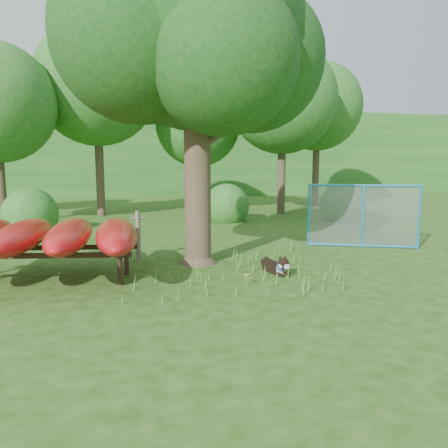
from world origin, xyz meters
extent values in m
plane|color=#1E440D|center=(0.00, 0.00, 0.00)|extent=(80.00, 80.00, 0.00)
cylinder|color=#3E3022|center=(-0.25, 1.92, 2.34)|extent=(0.67, 0.67, 4.68)
cone|color=#3E3022|center=(-0.25, 1.92, 0.23)|extent=(1.00, 1.00, 0.47)
sphere|color=#124112|center=(-0.25, 1.92, 5.25)|extent=(4.50, 4.50, 4.50)
sphere|color=#124112|center=(1.11, 2.33, 4.68)|extent=(3.37, 3.37, 3.37)
sphere|color=#124112|center=(-1.51, 1.69, 4.87)|extent=(3.56, 3.56, 3.56)
sphere|color=#124112|center=(0.08, 0.75, 4.31)|extent=(3.00, 3.00, 3.00)
sphere|color=#124112|center=(-0.69, 3.01, 5.62)|extent=(3.19, 3.19, 3.19)
cylinder|color=#3E3022|center=(0.30, 1.85, 3.00)|extent=(1.33, 0.47, 1.00)
cylinder|color=#3E3022|center=(-0.70, 2.16, 3.37)|extent=(0.97, 0.78, 0.96)
cylinder|color=#65584C|center=(-1.60, 2.47, 0.60)|extent=(0.13, 0.13, 1.19)
cylinder|color=#65584C|center=(-1.60, 2.47, 1.01)|extent=(0.33, 0.13, 0.06)
cylinder|color=black|center=(-1.99, 0.41, 0.28)|extent=(0.10, 0.10, 0.56)
cylinder|color=black|center=(-1.87, 1.20, 0.28)|extent=(0.10, 0.10, 0.56)
cube|color=black|center=(-3.44, 0.64, 0.59)|extent=(3.36, 0.61, 0.09)
cube|color=black|center=(-3.32, 1.42, 0.59)|extent=(3.36, 0.61, 0.09)
ellipsoid|color=red|center=(-3.83, 1.10, 0.90)|extent=(0.95, 3.42, 0.54)
ellipsoid|color=red|center=(-2.93, 0.96, 0.90)|extent=(0.84, 3.40, 0.54)
ellipsoid|color=red|center=(-2.04, 0.82, 0.90)|extent=(0.86, 3.40, 0.54)
cube|color=black|center=(1.17, 0.79, 0.10)|extent=(0.36, 0.65, 0.21)
cube|color=white|center=(1.23, 0.53, 0.10)|extent=(0.22, 0.16, 0.19)
sphere|color=black|center=(1.27, 0.38, 0.26)|extent=(0.23, 0.23, 0.23)
cube|color=white|center=(1.29, 0.28, 0.23)|extent=(0.11, 0.14, 0.08)
sphere|color=white|center=(1.20, 0.35, 0.23)|extent=(0.10, 0.10, 0.10)
sphere|color=white|center=(1.34, 0.38, 0.23)|extent=(0.10, 0.10, 0.10)
cone|color=black|center=(1.20, 0.40, 0.38)|extent=(0.08, 0.10, 0.11)
cone|color=black|center=(1.32, 0.43, 0.38)|extent=(0.11, 0.12, 0.11)
cylinder|color=black|center=(1.18, 0.39, 0.04)|extent=(0.12, 0.27, 0.06)
cylinder|color=black|center=(1.34, 0.42, 0.04)|extent=(0.12, 0.27, 0.06)
sphere|color=black|center=(1.13, 1.12, 0.19)|extent=(0.14, 0.14, 0.14)
torus|color=blue|center=(1.25, 0.45, 0.21)|extent=(0.23, 0.11, 0.22)
cylinder|color=#288FBC|center=(3.10, 3.40, 0.87)|extent=(0.10, 0.10, 1.74)
cylinder|color=#288FBC|center=(4.44, 2.85, 0.87)|extent=(0.10, 0.10, 1.74)
cylinder|color=#288FBC|center=(5.78, 2.29, 0.87)|extent=(0.10, 0.10, 1.74)
cylinder|color=#288FBC|center=(4.44, 2.85, 1.70)|extent=(2.70, 1.17, 0.07)
cylinder|color=#288FBC|center=(4.44, 2.85, 0.05)|extent=(2.70, 1.17, 0.07)
plane|color=gray|center=(4.44, 2.85, 0.87)|extent=(2.67, 1.11, 2.90)
cylinder|color=#4F8C2E|center=(0.35, -0.10, 0.10)|extent=(0.02, 0.02, 0.20)
sphere|color=yellow|center=(0.35, -0.10, 0.20)|extent=(0.04, 0.04, 0.04)
sphere|color=yellow|center=(0.40, -0.10, 0.21)|extent=(0.04, 0.04, 0.04)
sphere|color=yellow|center=(0.34, -0.06, 0.19)|extent=(0.04, 0.04, 0.04)
sphere|color=yellow|center=(0.36, -0.13, 0.20)|extent=(0.04, 0.04, 0.04)
sphere|color=yellow|center=(0.33, -0.11, 0.21)|extent=(0.04, 0.04, 0.04)
cylinder|color=#3E3022|center=(-6.50, 10.00, 2.10)|extent=(0.36, 0.36, 4.20)
cylinder|color=#3E3022|center=(-3.00, 12.00, 2.62)|extent=(0.36, 0.36, 5.25)
sphere|color=#22601F|center=(-3.00, 12.00, 5.62)|extent=(5.20, 5.20, 5.20)
cylinder|color=#3E3022|center=(1.50, 13.00, 1.92)|extent=(0.36, 0.36, 3.85)
sphere|color=#22601F|center=(1.50, 13.00, 4.12)|extent=(4.00, 4.00, 4.00)
cylinder|color=#3E3022|center=(5.00, 11.00, 2.38)|extent=(0.36, 0.36, 4.76)
sphere|color=#22601F|center=(5.00, 11.00, 5.10)|extent=(4.80, 4.80, 4.80)
cylinder|color=#3E3022|center=(8.00, 14.00, 2.45)|extent=(0.36, 0.36, 4.90)
sphere|color=#22601F|center=(8.00, 14.00, 5.25)|extent=(4.60, 4.60, 4.60)
sphere|color=#22601F|center=(-5.00, 7.50, 0.00)|extent=(1.80, 1.80, 1.80)
sphere|color=#22601F|center=(6.50, 8.00, 0.00)|extent=(1.80, 1.80, 1.80)
sphere|color=#22601F|center=(2.00, 9.00, 0.00)|extent=(1.80, 1.80, 1.80)
cube|color=#22601F|center=(0.00, 28.00, 3.00)|extent=(80.00, 12.00, 6.00)
camera|label=1|loc=(-1.77, -7.88, 2.30)|focal=35.00mm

